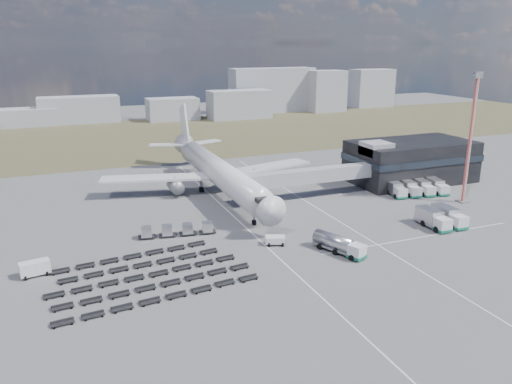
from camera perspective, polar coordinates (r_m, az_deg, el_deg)
name	(u,v)px	position (r m, az deg, el deg)	size (l,w,h in m)	color
ground	(273,242)	(87.24, 2.00, -5.69)	(420.00, 420.00, 0.00)	#565659
grass_strip	(153,137)	(189.49, -11.70, 6.22)	(420.00, 90.00, 0.01)	#4D452E
lane_markings	(315,228)	(93.82, 6.73, -4.16)	(47.12, 110.00, 0.01)	silver
terminal	(410,160)	(129.74, 17.22, 3.48)	(30.40, 16.40, 11.00)	black
jet_bridge	(302,177)	(109.68, 5.30, 1.73)	(30.30, 3.80, 7.05)	#939399
airliner	(216,170)	(114.47, -4.56, 2.51)	(51.59, 64.53, 17.62)	silver
skyline	(121,104)	(230.23, -15.15, 9.72)	(302.09, 27.51, 21.46)	#999CA7
fuel_tanker	(339,244)	(83.29, 9.45, -5.91)	(5.80, 9.57, 3.03)	silver
pushback_tug	(275,241)	(85.74, 2.21, -5.56)	(3.35, 1.89, 1.50)	silver
utility_van	(35,269)	(81.48, -23.95, -8.02)	(4.22, 1.91, 2.26)	silver
catering_truck	(265,173)	(127.61, 1.01, 2.24)	(3.81, 6.39, 2.74)	silver
service_trucks_near	(441,218)	(100.10, 20.40, -2.76)	(6.45, 7.71, 3.09)	silver
service_trucks_far	(416,188)	(119.43, 17.85, 0.48)	(13.83, 9.11, 2.85)	silver
uld_row	(177,230)	(90.40, -8.99, -4.30)	(13.83, 3.87, 1.90)	black
baggage_dollies	(147,276)	(76.05, -12.34, -9.32)	(30.21, 19.73, 0.66)	black
floodlight_mast	(470,139)	(114.25, 23.29, 5.57)	(2.64, 2.13, 27.63)	red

